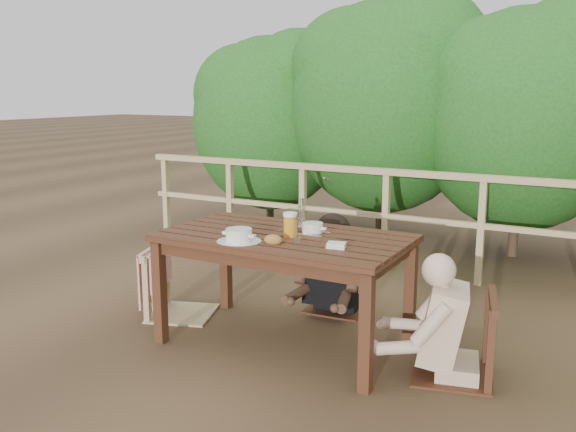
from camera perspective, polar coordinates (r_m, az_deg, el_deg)
The scene contains 16 objects.
ground at distance 4.46m, azimuth -0.32°, elevation -11.51°, with size 60.00×60.00×0.00m, color brown.
table at distance 4.33m, azimuth -0.32°, elevation -6.84°, with size 1.66×0.93×0.77m, color #3B1F12.
chair_left at distance 4.90m, azimuth -9.81°, elevation -3.40°, with size 0.50×0.50×1.00m, color tan.
chair_far at distance 4.97m, azimuth 4.65°, elevation -3.45°, with size 0.46×0.46×0.93m, color #3B1F12.
chair_right at distance 3.95m, azimuth 15.13°, elevation -7.28°, with size 0.50×0.50×1.00m, color #3B1F12.
woman at distance 4.95m, azimuth 4.78°, elevation -1.68°, with size 0.50×0.61×1.24m, color black, non-canonical shape.
diner_right at distance 3.90m, azimuth 15.66°, elevation -5.45°, with size 0.51×0.63×1.27m, color #CFAD8D, non-canonical shape.
railing at distance 6.06m, azimuth 8.93°, elevation -0.43°, with size 5.60×0.10×1.01m, color tan.
hedge_row at distance 6.97m, azimuth 15.93°, elevation 12.37°, with size 6.60×1.60×3.80m, color #1D4E18, non-canonical shape.
soup_near at distance 4.04m, azimuth -4.51°, elevation -1.83°, with size 0.29×0.29×0.10m, color silver.
soup_far at distance 4.27m, azimuth 2.26°, elevation -1.16°, with size 0.25×0.25×0.08m, color white.
bread_roll at distance 3.97m, azimuth -1.37°, elevation -2.22°, with size 0.12×0.09×0.07m, color #A66F27.
beer_glass at distance 4.14m, azimuth 0.20°, elevation -0.90°, with size 0.09×0.09×0.18m, color orange.
bottle at distance 4.29m, azimuth 1.27°, elevation 0.00°, with size 0.06×0.06×0.24m, color white.
tumbler at distance 3.96m, azimuth 0.86°, elevation -2.29°, with size 0.06×0.06×0.07m, color white.
butter_tub at distance 3.87m, azimuth 4.47°, elevation -2.79°, with size 0.12×0.08×0.05m, color silver.
Camera 1 is at (2.00, -3.59, 1.75)m, focal length 38.83 mm.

